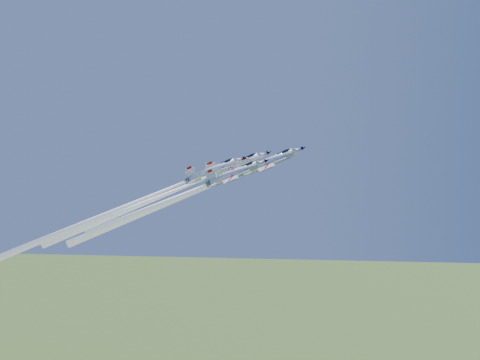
# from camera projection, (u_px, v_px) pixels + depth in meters

# --- Properties ---
(jet_lead) EXTENTS (43.65, 13.95, 41.07)m
(jet_lead) POSITION_uv_depth(u_px,v_px,m) (193.00, 193.00, 124.43)
(jet_lead) COLOR white
(jet_left) EXTENTS (43.94, 14.13, 40.68)m
(jet_left) POSITION_uv_depth(u_px,v_px,m) (163.00, 195.00, 129.71)
(jet_left) COLOR white
(jet_right) EXTENTS (31.74, 10.57, 26.57)m
(jet_right) POSITION_uv_depth(u_px,v_px,m) (183.00, 195.00, 114.54)
(jet_right) COLOR white
(jet_slot) EXTENTS (44.38, 13.83, 44.52)m
(jet_slot) POSITION_uv_depth(u_px,v_px,m) (125.00, 206.00, 119.13)
(jet_slot) COLOR white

